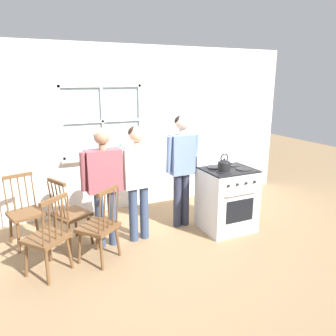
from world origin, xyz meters
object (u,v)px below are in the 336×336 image
Objects in this scene: chair_by_window at (48,238)px; person_teen_center at (138,172)px; person_elderly_left at (104,177)px; kettle at (224,165)px; chair_center_cluster at (25,213)px; person_adult_right at (182,161)px; chair_near_stove at (100,227)px; potted_plant at (121,151)px; stove at (227,198)px; chair_near_wall at (70,215)px.

person_teen_center reaches higher than chair_by_window.
person_elderly_left is 6.38× the size of kettle.
person_adult_right is (2.14, -0.37, 0.57)m from chair_center_cluster.
potted_plant reaches higher than chair_near_stove.
stove is at bearing -8.47° from person_elderly_left.
chair_center_cluster and chair_near_stove have the same top height.
kettle is (0.39, -0.50, 0.01)m from person_adult_right.
chair_near_stove is at bearing -178.30° from chair_near_wall.
chair_by_window is 4.55× the size of potted_plant.
stove reaches higher than chair_by_window.
kettle is (2.01, -0.57, 0.59)m from chair_near_wall.
person_adult_right reaches higher than chair_near_wall.
chair_near_wall is 0.57× the size of person_adult_right.
stove is at bearing 143.07° from chair_near_stove.
chair_by_window and chair_near_wall have the same top height.
chair_near_wall is 1.00× the size of chair_near_stove.
person_elderly_left is (0.96, -0.52, 0.53)m from chair_center_cluster.
person_elderly_left is at bearing -172.39° from person_adult_right.
stove reaches higher than chair_near_stove.
chair_near_wall is 2.21m from stove.
chair_center_cluster is (-0.53, 0.31, 0.00)m from chair_near_wall.
person_teen_center is at bearing 167.57° from chair_near_stove.
chair_by_window is 2.11m from potted_plant.
kettle is at bearing 139.06° from chair_near_stove.
person_teen_center is at bearing -2.17° from person_elderly_left.
potted_plant reaches higher than chair_center_cluster.
chair_near_stove is at bearing 144.72° from chair_by_window.
person_teen_center reaches higher than chair_near_stove.
potted_plant is at bearing -169.97° from chair_by_window.
person_teen_center is 0.75m from person_adult_right.
person_teen_center is (0.62, 0.33, 0.53)m from chair_near_stove.
chair_near_stove is 0.87× the size of stove.
person_elderly_left is at bearing 172.67° from stove.
chair_near_stove is 0.88m from person_teen_center.
person_teen_center reaches higher than chair_center_cluster.
potted_plant is at bearing 130.32° from stove.
kettle is at bearing -56.26° from potted_plant.
person_elderly_left is 1.00× the size of person_teen_center.
stove reaches higher than chair_near_wall.
chair_near_wall and chair_center_cluster have the same top height.
chair_near_wall is 1.05m from person_teen_center.
kettle is (-0.16, -0.13, 0.55)m from stove.
person_adult_right is at bearing -116.53° from chair_near_wall.
chair_by_window is 2.50m from stove.
person_teen_center is at bearing -128.13° from chair_near_wall.
person_adult_right reaches higher than stove.
chair_by_window is 1.00× the size of chair_center_cluster.
person_elderly_left is (0.43, -0.21, 0.53)m from chair_near_wall.
chair_near_wall is 0.87× the size of stove.
person_adult_right is (1.94, 0.52, 0.57)m from chair_by_window.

